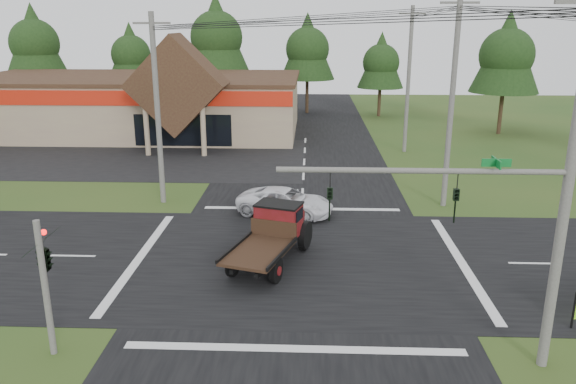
{
  "coord_description": "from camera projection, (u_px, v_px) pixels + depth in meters",
  "views": [
    {
      "loc": [
        0.44,
        -22.53,
        9.88
      ],
      "look_at": [
        -0.6,
        2.96,
        2.2
      ],
      "focal_mm": 35.0,
      "sensor_mm": 36.0,
      "label": 1
    }
  ],
  "objects": [
    {
      "name": "parking_apron",
      "position": [
        123.0,
        157.0,
        43.14
      ],
      "size": [
        28.0,
        14.0,
        0.02
      ],
      "primitive_type": "cube",
      "color": "black",
      "rests_on": "ground"
    },
    {
      "name": "white_pickup",
      "position": [
        285.0,
        202.0,
        30.03
      ],
      "size": [
        5.58,
        3.7,
        1.42
      ],
      "primitive_type": "imported",
      "rotation": [
        0.0,
        0.0,
        1.29
      ],
      "color": "white",
      "rests_on": "ground"
    },
    {
      "name": "road_ns",
      "position": [
        299.0,
        260.0,
        24.42
      ],
      "size": [
        12.0,
        120.0,
        0.02
      ],
      "primitive_type": "cube",
      "color": "black",
      "rests_on": "ground"
    },
    {
      "name": "traffic_signal_corner",
      "position": [
        43.0,
        246.0,
        16.69
      ],
      "size": [
        0.53,
        2.48,
        4.4
      ],
      "color": "#595651",
      "rests_on": "ground"
    },
    {
      "name": "tree_row_d",
      "position": [
        307.0,
        47.0,
        62.48
      ],
      "size": [
        6.16,
        6.16,
        11.11
      ],
      "color": "#332316",
      "rests_on": "ground"
    },
    {
      "name": "tree_row_c",
      "position": [
        216.0,
        35.0,
        61.52
      ],
      "size": [
        7.28,
        7.28,
        13.13
      ],
      "color": "#332316",
      "rests_on": "ground"
    },
    {
      "name": "road_ew",
      "position": [
        299.0,
        260.0,
        24.42
      ],
      "size": [
        120.0,
        12.0,
        0.02
      ],
      "primitive_type": "cube",
      "color": "black",
      "rests_on": "ground"
    },
    {
      "name": "cvs_building",
      "position": [
        138.0,
        103.0,
        52.52
      ],
      "size": [
        30.4,
        18.2,
        9.19
      ],
      "color": "tan",
      "rests_on": "ground"
    },
    {
      "name": "ground",
      "position": [
        299.0,
        260.0,
        24.42
      ],
      "size": [
        120.0,
        120.0,
        0.0
      ],
      "primitive_type": "plane",
      "color": "#284819",
      "rests_on": "ground"
    },
    {
      "name": "antique_flatbed_truck",
      "position": [
        269.0,
        237.0,
        23.76
      ],
      "size": [
        3.8,
        6.13,
        2.4
      ],
      "primitive_type": null,
      "rotation": [
        0.0,
        0.0,
        -0.3
      ],
      "color": "#52100B",
      "rests_on": "ground"
    },
    {
      "name": "utility_pole_nw",
      "position": [
        157.0,
        109.0,
        30.83
      ],
      "size": [
        2.0,
        0.3,
        10.5
      ],
      "color": "#595651",
      "rests_on": "ground"
    },
    {
      "name": "utility_pole_nr",
      "position": [
        568.0,
        185.0,
        15.33
      ],
      "size": [
        2.0,
        0.3,
        11.0
      ],
      "color": "#595651",
      "rests_on": "ground"
    },
    {
      "name": "tree_row_e",
      "position": [
        381.0,
        61.0,
        60.64
      ],
      "size": [
        5.04,
        5.04,
        9.09
      ],
      "color": "#332316",
      "rests_on": "ground"
    },
    {
      "name": "tree_row_b",
      "position": [
        131.0,
        53.0,
        63.45
      ],
      "size": [
        5.6,
        5.6,
        10.1
      ],
      "color": "#332316",
      "rests_on": "ground"
    },
    {
      "name": "utility_pole_ne",
      "position": [
        452.0,
        101.0,
        30.07
      ],
      "size": [
        2.0,
        0.3,
        11.5
      ],
      "color": "#595651",
      "rests_on": "ground"
    },
    {
      "name": "tree_row_a",
      "position": [
        34.0,
        41.0,
        61.53
      ],
      "size": [
        6.72,
        6.72,
        12.12
      ],
      "color": "#332316",
      "rests_on": "ground"
    },
    {
      "name": "tree_side_ne",
      "position": [
        507.0,
        53.0,
        50.3
      ],
      "size": [
        6.16,
        6.16,
        11.11
      ],
      "color": "#332316",
      "rests_on": "ground"
    },
    {
      "name": "utility_pole_n",
      "position": [
        408.0,
        79.0,
        43.51
      ],
      "size": [
        2.0,
        0.3,
        11.2
      ],
      "color": "#595651",
      "rests_on": "ground"
    },
    {
      "name": "traffic_signal_mast",
      "position": [
        501.0,
        226.0,
        15.74
      ],
      "size": [
        8.12,
        0.24,
        7.0
      ],
      "color": "#595651",
      "rests_on": "ground"
    }
  ]
}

